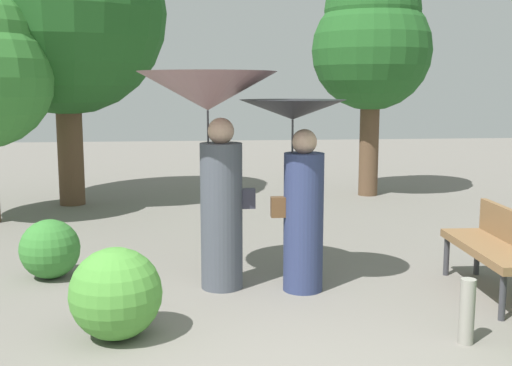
{
  "coord_description": "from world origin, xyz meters",
  "views": [
    {
      "loc": [
        -0.72,
        -3.78,
        2.03
      ],
      "look_at": [
        0.0,
        2.89,
        0.99
      ],
      "focal_mm": 43.96,
      "sensor_mm": 36.0,
      "label": 1
    }
  ],
  "objects_px": {
    "tree_near_right": "(372,38)",
    "person_right": "(298,168)",
    "park_bench": "(499,244)",
    "person_left": "(212,126)",
    "path_marker_post": "(467,311)"
  },
  "relations": [
    {
      "from": "person_left",
      "to": "tree_near_right",
      "type": "distance_m",
      "value": 6.22
    },
    {
      "from": "person_left",
      "to": "person_right",
      "type": "distance_m",
      "value": 0.94
    },
    {
      "from": "person_left",
      "to": "park_bench",
      "type": "relative_size",
      "value": 1.43
    },
    {
      "from": "park_bench",
      "to": "tree_near_right",
      "type": "distance_m",
      "value": 6.23
    },
    {
      "from": "park_bench",
      "to": "tree_near_right",
      "type": "bearing_deg",
      "value": 178.72
    },
    {
      "from": "tree_near_right",
      "to": "person_right",
      "type": "bearing_deg",
      "value": -113.01
    },
    {
      "from": "person_left",
      "to": "path_marker_post",
      "type": "bearing_deg",
      "value": -133.34
    },
    {
      "from": "person_left",
      "to": "park_bench",
      "type": "bearing_deg",
      "value": -104.18
    },
    {
      "from": "person_left",
      "to": "park_bench",
      "type": "distance_m",
      "value": 3.03
    },
    {
      "from": "person_left",
      "to": "path_marker_post",
      "type": "xyz_separation_m",
      "value": [
        1.95,
        -1.62,
        -1.38
      ]
    },
    {
      "from": "person_right",
      "to": "path_marker_post",
      "type": "xyz_separation_m",
      "value": [
        1.11,
        -1.46,
        -0.97
      ]
    },
    {
      "from": "park_bench",
      "to": "tree_near_right",
      "type": "relative_size",
      "value": 0.35
    },
    {
      "from": "park_bench",
      "to": "path_marker_post",
      "type": "relative_size",
      "value": 2.86
    },
    {
      "from": "person_left",
      "to": "person_right",
      "type": "height_order",
      "value": "person_left"
    },
    {
      "from": "person_right",
      "to": "park_bench",
      "type": "xyz_separation_m",
      "value": [
        1.92,
        -0.35,
        -0.73
      ]
    }
  ]
}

